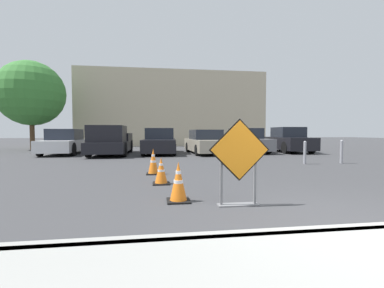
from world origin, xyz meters
TOP-DOWN VIEW (x-y plane):
  - ground_plane at (0.00, 10.00)m, footprint 96.00×96.00m
  - curb_lip at (0.00, 0.00)m, footprint 30.97×0.20m
  - road_closed_sign at (-1.00, 1.48)m, footprint 1.05×0.20m
  - traffic_cone_nearest at (-1.99, 1.90)m, footprint 0.42×0.42m
  - traffic_cone_second at (-2.27, 3.54)m, footprint 0.41×0.41m
  - traffic_cone_third at (-2.48, 5.04)m, footprint 0.41×0.41m
  - parked_car_nearest at (-7.63, 12.93)m, footprint 1.86×4.22m
  - pickup_truck at (-4.91, 11.94)m, footprint 2.00×5.02m
  - parked_car_second at (-2.19, 12.55)m, footprint 2.05×4.63m
  - parked_car_third at (0.53, 12.35)m, footprint 2.09×4.66m
  - parked_car_fourth at (3.25, 12.99)m, footprint 1.94×4.65m
  - parked_car_fifth at (5.97, 12.71)m, footprint 2.00×4.31m
  - bollard_nearest at (3.42, 6.69)m, footprint 0.12×0.12m
  - bollard_second at (5.00, 6.69)m, footprint 0.12×0.12m
  - building_facade_backdrop at (-0.82, 22.96)m, footprint 17.36×5.00m
  - street_tree_behind_lot at (-11.32, 17.32)m, footprint 4.61×4.61m

SIDE VIEW (x-z plane):
  - ground_plane at x=0.00m, z-range 0.00..0.00m
  - curb_lip at x=0.00m, z-range 0.00..0.14m
  - traffic_cone_second at x=-2.27m, z-range -0.01..0.64m
  - traffic_cone_nearest at x=-1.99m, z-range -0.01..0.72m
  - traffic_cone_third at x=-2.48m, z-range -0.01..0.76m
  - bollard_nearest at x=3.42m, z-range 0.03..0.94m
  - bollard_second at x=5.00m, z-range 0.03..0.98m
  - parked_car_third at x=0.53m, z-range -0.06..1.35m
  - parked_car_nearest at x=-7.63m, z-range -0.05..1.39m
  - parked_car_second at x=-2.19m, z-range -0.07..1.43m
  - parked_car_fourth at x=3.25m, z-range -0.06..1.45m
  - pickup_truck at x=-4.91m, z-range -0.08..1.53m
  - parked_car_fifth at x=5.97m, z-range -0.06..1.52m
  - road_closed_sign at x=-1.00m, z-range 0.08..1.57m
  - building_facade_backdrop at x=-0.82m, z-range 0.00..6.94m
  - street_tree_behind_lot at x=-11.32m, z-range 0.87..7.23m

